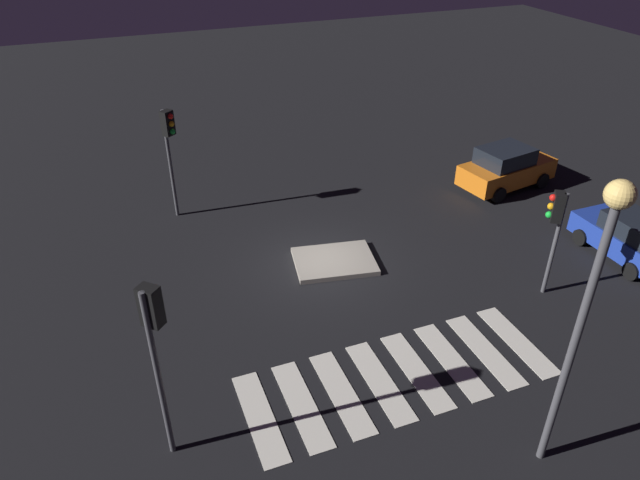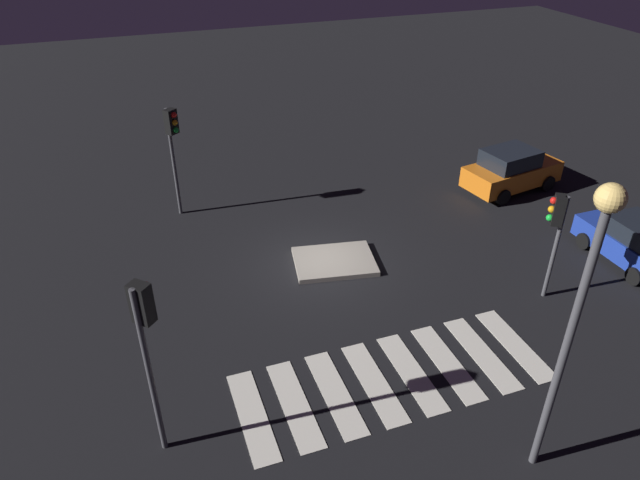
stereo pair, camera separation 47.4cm
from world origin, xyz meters
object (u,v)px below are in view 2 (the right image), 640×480
(street_lamp, at_px, (583,291))
(traffic_light_south, at_px, (145,330))
(car_orange, at_px, (511,170))
(traffic_light_east, at_px, (557,222))
(car_blue, at_px, (632,242))
(traffic_light_west, at_px, (173,137))
(traffic_island, at_px, (334,261))

(street_lamp, bearing_deg, traffic_light_south, 156.83)
(car_orange, xyz_separation_m, traffic_light_south, (-16.15, -8.91, 2.68))
(traffic_light_east, bearing_deg, car_orange, -83.92)
(traffic_light_east, distance_m, traffic_light_south, 12.64)
(traffic_light_south, bearing_deg, traffic_light_east, -36.08)
(traffic_light_south, bearing_deg, car_blue, -36.29)
(car_blue, bearing_deg, traffic_light_west, 57.94)
(traffic_island, relative_size, traffic_light_south, 0.67)
(traffic_light_west, distance_m, street_lamp, 16.29)
(traffic_island, height_order, traffic_light_west, traffic_light_west)
(traffic_light_east, distance_m, street_lamp, 7.28)
(traffic_light_west, distance_m, traffic_light_south, 11.72)
(traffic_island, xyz_separation_m, traffic_light_west, (-4.62, 5.56, 3.33))
(car_blue, bearing_deg, street_lamp, 124.53)
(car_orange, height_order, traffic_light_south, traffic_light_south)
(traffic_island, distance_m, traffic_light_south, 9.62)
(traffic_island, distance_m, car_blue, 10.65)
(traffic_light_east, relative_size, traffic_light_south, 0.78)
(traffic_light_east, bearing_deg, street_lamp, 85.30)
(car_blue, bearing_deg, traffic_light_east, 97.49)
(car_orange, height_order, car_blue, car_orange)
(car_orange, bearing_deg, traffic_light_west, 159.61)
(car_blue, bearing_deg, traffic_island, 70.57)
(traffic_light_west, height_order, traffic_light_south, traffic_light_south)
(traffic_light_south, distance_m, street_lamp, 8.97)
(car_blue, distance_m, traffic_light_west, 17.40)
(traffic_light_west, bearing_deg, traffic_island, 2.22)
(traffic_island, distance_m, street_lamp, 10.78)
(car_blue, height_order, traffic_light_east, traffic_light_east)
(traffic_light_east, xyz_separation_m, traffic_light_west, (-10.41, 9.61, 0.60))
(car_blue, distance_m, traffic_light_south, 17.13)
(traffic_light_east, relative_size, street_lamp, 0.50)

